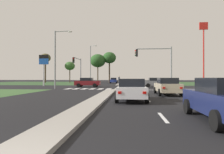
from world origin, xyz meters
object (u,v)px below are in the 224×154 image
(fastfood_pole_sign, at_px, (204,40))
(treeline_near, at_px, (45,58))
(street_lamp_second, at_px, (57,56))
(treeline_third, at_px, (98,61))
(car_maroon_sixth, at_px, (88,82))
(street_lamp_third, at_px, (91,63))
(pedestrian_at_median, at_px, (119,79))
(car_beige_second, at_px, (167,86))
(traffic_signal_near_right, at_px, (158,60))
(car_grey_near, at_px, (156,82))
(treeline_fourth, at_px, (109,58))
(car_blue_third, at_px, (114,80))
(fuel_price_totem, at_px, (44,63))
(traffic_signal_far_left, at_px, (78,66))
(treeline_second, at_px, (70,66))
(car_white_fifth, at_px, (132,89))

(fastfood_pole_sign, distance_m, treeline_near, 45.73)
(street_lamp_second, xyz_separation_m, treeline_third, (0.54, 33.03, 2.16))
(car_maroon_sixth, relative_size, treeline_near, 0.46)
(street_lamp_third, bearing_deg, pedestrian_at_median, -47.82)
(car_maroon_sixth, bearing_deg, car_beige_second, 36.18)
(traffic_signal_near_right, bearing_deg, car_maroon_sixth, 146.72)
(car_maroon_sixth, bearing_deg, fastfood_pole_sign, 117.06)
(car_beige_second, bearing_deg, car_grey_near, 86.19)
(treeline_fourth, bearing_deg, car_beige_second, -77.17)
(car_blue_third, xyz_separation_m, treeline_near, (-22.19, 4.32, 6.92))
(car_grey_near, height_order, car_blue_third, car_grey_near)
(treeline_near, bearing_deg, car_maroon_sixth, -54.50)
(car_grey_near, xyz_separation_m, treeline_third, (-14.12, 26.31, 6.01))
(traffic_signal_near_right, bearing_deg, street_lamp_second, 175.69)
(street_lamp_second, xyz_separation_m, pedestrian_at_median, (7.95, 16.45, -3.41))
(treeline_near, distance_m, treeline_fourth, 20.50)
(car_beige_second, height_order, fuel_price_totem, fuel_price_totem)
(car_beige_second, distance_m, fuel_price_totem, 26.47)
(traffic_signal_far_left, height_order, fuel_price_totem, fuel_price_totem)
(car_blue_third, bearing_deg, street_lamp_third, 32.40)
(car_maroon_sixth, bearing_deg, car_grey_near, 93.53)
(traffic_signal_near_right, bearing_deg, fuel_price_totem, 153.08)
(car_beige_second, relative_size, treeline_third, 0.52)
(car_grey_near, relative_size, treeline_fourth, 0.46)
(street_lamp_third, xyz_separation_m, fastfood_pole_sign, (26.70, -7.32, 4.22))
(pedestrian_at_median, bearing_deg, traffic_signal_far_left, 30.68)
(traffic_signal_far_left, bearing_deg, street_lamp_third, 91.82)
(fuel_price_totem, bearing_deg, treeline_fourth, 67.70)
(car_grey_near, xyz_separation_m, treeline_second, (-23.84, 29.06, 4.60))
(car_white_fifth, distance_m, traffic_signal_near_right, 13.06)
(treeline_third, bearing_deg, treeline_near, 178.81)
(treeline_third, height_order, treeline_fourth, treeline_fourth)
(traffic_signal_far_left, distance_m, traffic_signal_near_right, 17.49)
(car_blue_third, bearing_deg, traffic_signal_near_right, 105.03)
(pedestrian_at_median, distance_m, treeline_fourth, 18.70)
(treeline_fourth, bearing_deg, fuel_price_totem, -112.30)
(car_blue_third, distance_m, street_lamp_second, 29.88)
(traffic_signal_near_right, distance_m, treeline_third, 36.71)
(car_white_fifth, height_order, traffic_signal_near_right, traffic_signal_near_right)
(treeline_fourth, bearing_deg, treeline_second, 170.47)
(car_maroon_sixth, height_order, street_lamp_second, street_lamp_second)
(street_lamp_second, bearing_deg, treeline_second, 104.39)
(fastfood_pole_sign, xyz_separation_m, treeline_near, (-43.01, 15.37, -2.19))
(car_white_fifth, height_order, car_maroon_sixth, car_maroon_sixth)
(traffic_signal_far_left, xyz_separation_m, treeline_third, (0.15, 22.92, 3.00))
(street_lamp_third, height_order, fastfood_pole_sign, fastfood_pole_sign)
(car_beige_second, distance_m, traffic_signal_near_right, 7.96)
(car_beige_second, relative_size, traffic_signal_far_left, 0.84)
(street_lamp_third, xyz_separation_m, treeline_fourth, (4.19, 8.23, 2.03))
(treeline_fourth, bearing_deg, car_blue_third, -69.45)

